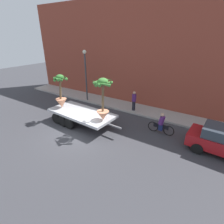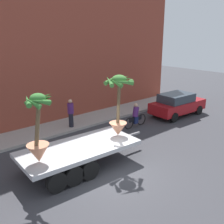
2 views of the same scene
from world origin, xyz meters
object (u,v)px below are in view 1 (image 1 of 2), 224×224
object	(u,v)px
potted_palm_rear	(103,99)
cyclist	(161,124)
street_lamp	(86,69)
pedestrian_near_gate	(134,101)
flatbed_trailer	(79,114)
potted_palm_middle	(61,93)

from	to	relation	value
potted_palm_rear	cyclist	world-z (taller)	potted_palm_rear
potted_palm_rear	street_lamp	bearing A→B (deg)	140.46
potted_palm_rear	pedestrian_near_gate	bearing A→B (deg)	88.29
flatbed_trailer	cyclist	bearing A→B (deg)	18.35
potted_palm_rear	street_lamp	world-z (taller)	street_lamp
flatbed_trailer	pedestrian_near_gate	bearing A→B (deg)	58.99
potted_palm_middle	pedestrian_near_gate	world-z (taller)	potted_palm_middle
potted_palm_middle	cyclist	size ratio (longest dim) A/B	1.42
pedestrian_near_gate	street_lamp	distance (m)	5.56
flatbed_trailer	street_lamp	xyz separation A→B (m)	(-2.61, 3.94, 2.48)
cyclist	street_lamp	bearing A→B (deg)	166.19
flatbed_trailer	pedestrian_near_gate	xyz separation A→B (m)	(2.50, 4.15, 0.29)
flatbed_trailer	street_lamp	world-z (taller)	street_lamp
street_lamp	cyclist	bearing A→B (deg)	-13.81
flatbed_trailer	street_lamp	bearing A→B (deg)	123.55
flatbed_trailer	potted_palm_rear	distance (m)	2.92
flatbed_trailer	potted_palm_rear	size ratio (longest dim) A/B	2.16
pedestrian_near_gate	street_lamp	bearing A→B (deg)	-177.56
potted_palm_rear	potted_palm_middle	size ratio (longest dim) A/B	1.09
cyclist	pedestrian_near_gate	world-z (taller)	pedestrian_near_gate
pedestrian_near_gate	potted_palm_rear	bearing A→B (deg)	-91.71
flatbed_trailer	pedestrian_near_gate	world-z (taller)	pedestrian_near_gate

